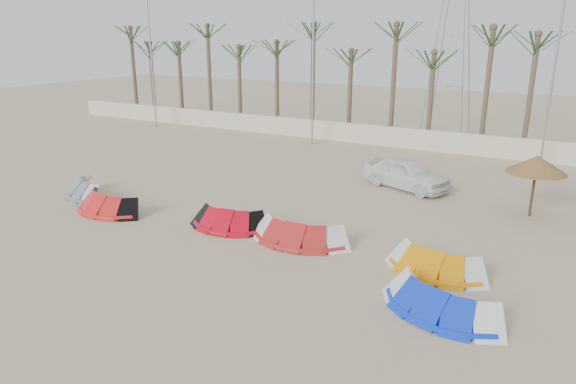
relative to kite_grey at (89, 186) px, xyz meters
The scene contains 16 objects.
ground 10.95m from the kite_grey, 25.77° to the right, with size 120.00×120.00×0.00m, color tan.
boundary_wall 19.86m from the kite_grey, 60.25° to the left, with size 60.00×0.30×1.30m, color beige.
palm_line 22.32m from the kite_grey, 60.69° to the left, with size 52.00×4.00×7.70m.
lamp_a 19.06m from the kite_grey, 123.55° to the left, with size 1.25×0.14×11.00m.
lamp_b 16.62m from the kite_grey, 75.68° to the left, with size 1.25×0.14×11.00m.
lamp_c 24.11m from the kite_grey, 40.43° to the left, with size 1.25×0.14×11.00m.
pylon 25.66m from the kite_grey, 64.96° to the left, with size 3.00×3.00×14.00m, color #A5A8AD, non-canonical shape.
kite_grey is the anchor object (origin of this frame).
kite_red_left 2.77m from the kite_grey, 20.94° to the right, with size 3.55×1.78×0.90m.
kite_red_mid 8.17m from the kite_grey, ahead, with size 3.28×1.89×0.90m.
kite_red_right 11.16m from the kite_grey, ahead, with size 3.69×1.78×0.90m.
kite_orange 16.02m from the kite_grey, ahead, with size 3.30×1.89×0.90m.
kite_blue 16.92m from the kite_grey, ahead, with size 3.75×2.41×0.90m.
parasol_left 19.43m from the kite_grey, 20.69° to the left, with size 2.32×2.32×2.54m.
parasol_mid 19.42m from the kite_grey, 20.70° to the left, with size 2.31×2.31×2.54m.
car 14.94m from the kite_grey, 33.42° to the left, with size 1.75×4.34×1.48m, color white.
Camera 1 is at (9.28, -10.55, 7.19)m, focal length 32.00 mm.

